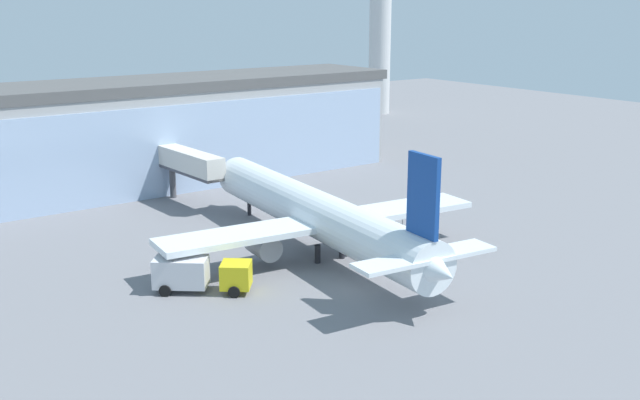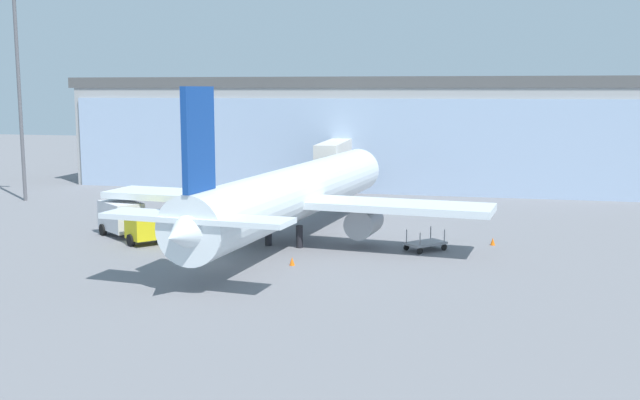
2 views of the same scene
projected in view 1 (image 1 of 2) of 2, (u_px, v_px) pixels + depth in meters
name	position (u px, v px, depth m)	size (l,w,h in m)	color
ground	(360.00, 288.00, 57.55)	(240.00, 240.00, 0.00)	slate
terminal_building	(143.00, 133.00, 88.75)	(65.51, 14.37, 12.58)	#9F9F9F
jet_bridge	(189.00, 164.00, 80.28)	(2.85, 11.21, 5.95)	beige
airplane	(318.00, 215.00, 64.62)	(29.54, 36.93, 11.38)	white
catering_truck	(199.00, 273.00, 56.54)	(7.09, 6.26, 2.65)	yellow
baggage_cart	(409.00, 232.00, 70.13)	(3.08, 3.14, 1.50)	gray
safety_cone_nose	(392.00, 271.00, 60.58)	(0.36, 0.36, 0.55)	orange
safety_cone_wingtip	(424.00, 219.00, 75.09)	(0.36, 0.36, 0.55)	orange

